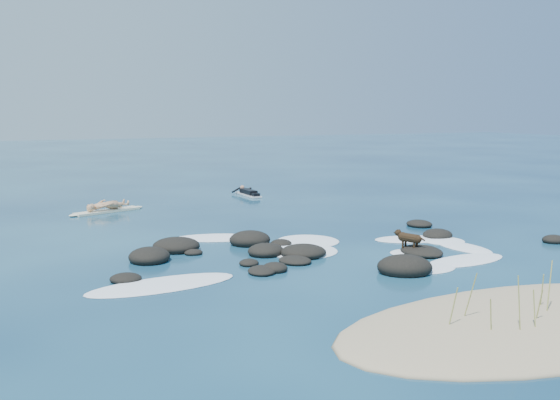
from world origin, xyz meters
name	(u,v)px	position (x,y,z in m)	size (l,w,h in m)	color
ground	(334,244)	(0.00, 0.00, 0.00)	(160.00, 160.00, 0.00)	#0A2642
sand_dune	(536,323)	(0.00, -8.20, 0.00)	(9.00, 4.40, 0.60)	#9E8966
dune_grass	(534,298)	(-0.26, -8.35, 0.60)	(4.16, 1.40, 1.15)	#939648
reef_rocks	(296,250)	(-1.73, -0.78, 0.12)	(14.36, 6.86, 0.64)	black
breaking_foam	(327,251)	(-0.71, -0.83, 0.01)	(12.32, 8.05, 0.12)	white
standing_surfer_rig	(107,194)	(-5.55, 9.41, 0.77)	(3.30, 1.60, 1.95)	beige
paddling_surfer_rig	(248,193)	(1.71, 11.78, 0.15)	(1.12, 2.49, 0.43)	silver
dog	(408,238)	(1.35, -2.06, 0.47)	(0.53, 1.07, 0.71)	black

